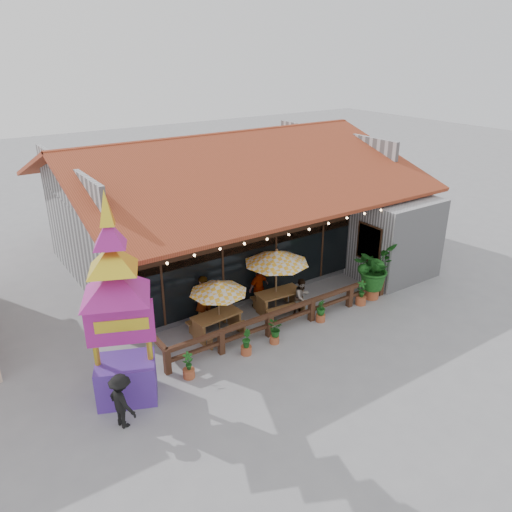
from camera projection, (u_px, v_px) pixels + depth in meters
ground at (313, 311)px, 19.85m from camera, size 100.00×100.00×0.00m
restaurant_building at (230, 214)px, 24.16m from camera, size 15.50×14.73×6.09m
patio_railing at (271, 317)px, 18.24m from camera, size 10.00×2.60×0.92m
umbrella_left at (218, 287)px, 17.48m from camera, size 2.53×2.53×2.22m
umbrella_right at (277, 257)px, 18.94m from camera, size 2.84×2.84×2.69m
picnic_table_left at (217, 321)px, 18.03m from camera, size 1.88×1.66×0.85m
picnic_table_right at (279, 298)px, 19.64m from camera, size 1.91×1.68×0.86m
thai_sign_tower at (116, 288)px, 13.60m from camera, size 3.35×3.35×6.92m
tropical_plant at (374, 268)px, 20.41m from camera, size 2.14×2.01×2.35m
diner_a at (203, 300)px, 18.67m from camera, size 0.77×0.56×1.95m
diner_b at (302, 297)px, 19.37m from camera, size 0.82×0.69×1.50m
diner_c at (259, 287)px, 19.89m from camera, size 1.07×0.59×1.73m
pedestrian at (122, 401)px, 13.60m from camera, size 0.86×1.18×1.65m
planter_a at (189, 367)px, 15.76m from camera, size 0.38×0.38×0.93m
planter_b at (246, 343)px, 16.95m from camera, size 0.40×0.43×0.92m
planter_c at (275, 331)px, 17.56m from camera, size 0.67×0.67×0.84m
planter_d at (321, 311)px, 18.98m from camera, size 0.46×0.46×0.89m
planter_e at (361, 294)px, 20.22m from camera, size 0.45×0.44×1.06m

